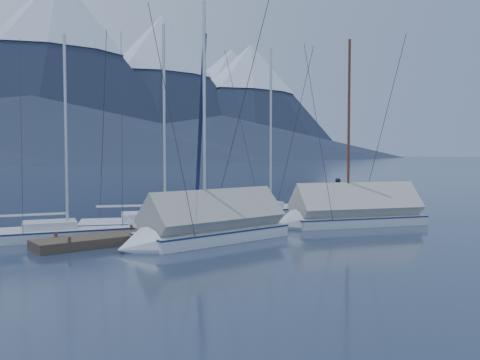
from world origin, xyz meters
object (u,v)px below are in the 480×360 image
object	(u,v)px
sailboat_open_left	(80,234)
sailboat_open_right	(278,212)
sailboat_open_mid	(177,226)
sailboat_covered_near	(345,215)
person	(338,194)
sailboat_covered_far	(202,229)

from	to	relation	value
sailboat_open_left	sailboat_open_right	world-z (taller)	sailboat_open_right
sailboat_open_mid	sailboat_covered_near	world-z (taller)	sailboat_open_mid
sailboat_open_right	person	bearing A→B (deg)	-41.05
sailboat_open_left	sailboat_covered_far	distance (m)	5.15
sailboat_open_right	sailboat_covered_near	size ratio (longest dim) A/B	1.03
sailboat_open_right	sailboat_covered_far	xyz separation A→B (m)	(-8.02, -4.44, 0.32)
sailboat_open_left	sailboat_open_mid	bearing A→B (deg)	-9.25
sailboat_open_right	sailboat_covered_near	bearing A→B (deg)	-91.31
sailboat_open_left	sailboat_covered_near	distance (m)	11.98
sailboat_covered_near	person	xyz separation A→B (m)	(2.56, 2.63, 0.71)
sailboat_open_mid	sailboat_covered_far	distance (m)	3.42
sailboat_covered_far	sailboat_open_left	bearing A→B (deg)	129.52
sailboat_open_mid	sailboat_open_left	bearing A→B (deg)	170.75
sailboat_open_left	sailboat_covered_near	bearing A→B (deg)	-21.01
sailboat_open_right	sailboat_open_left	bearing A→B (deg)	-177.59
sailboat_covered_near	sailboat_covered_far	xyz separation A→B (m)	(-7.91, 0.33, 0.01)
sailboat_open_left	sailboat_covered_near	xyz separation A→B (m)	(11.18, -4.29, 0.33)
sailboat_covered_far	person	size ratio (longest dim) A/B	5.85
sailboat_covered_far	sailboat_covered_near	bearing A→B (deg)	-2.39
sailboat_open_mid	sailboat_open_right	size ratio (longest dim) A/B	1.00
person	sailboat_open_left	bearing A→B (deg)	95.97
sailboat_open_mid	sailboat_covered_near	size ratio (longest dim) A/B	1.02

